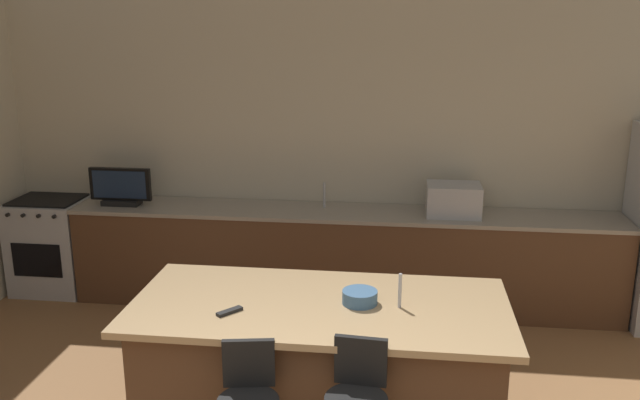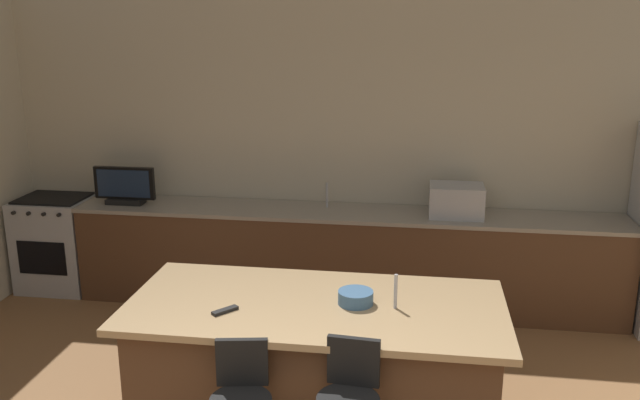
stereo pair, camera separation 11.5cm
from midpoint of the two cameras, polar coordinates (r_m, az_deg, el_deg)
wall_back at (r=6.44m, az=3.90°, el=4.56°), size 7.30×0.12×2.92m
counter_back at (r=6.35m, az=2.66°, el=-4.95°), size 5.09×0.62×0.92m
kitchen_island at (r=4.44m, az=0.39°, el=-14.14°), size 2.36×1.11×0.93m
range_oven at (r=7.22m, az=-20.97°, el=-3.42°), size 0.70×0.63×0.94m
microwave at (r=6.16m, az=12.02°, el=-0.04°), size 0.48×0.36×0.28m
tv_monitor at (r=6.66m, az=-15.78°, el=1.07°), size 0.59×0.16×0.36m
sink_faucet_back at (r=6.29m, az=1.12°, el=0.42°), size 0.02×0.02×0.24m
sink_faucet_island at (r=4.15m, az=7.24°, el=-7.71°), size 0.02×0.02×0.22m
fruit_bowl at (r=4.21m, az=3.83°, el=-8.26°), size 0.22×0.22×0.08m
tv_remote at (r=4.14m, az=-7.27°, el=-9.29°), size 0.14×0.16×0.02m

